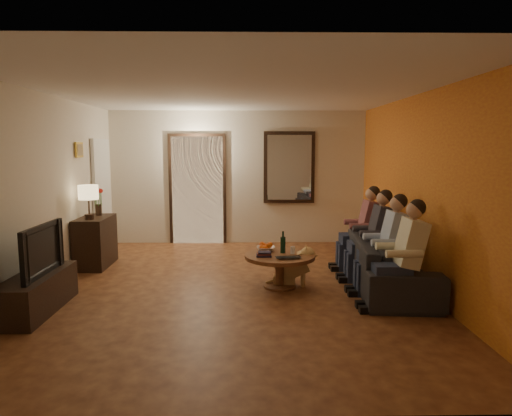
{
  "coord_description": "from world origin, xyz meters",
  "views": [
    {
      "loc": [
        0.18,
        -5.98,
        1.88
      ],
      "look_at": [
        0.3,
        0.3,
        1.05
      ],
      "focal_mm": 32.0,
      "sensor_mm": 36.0,
      "label": 1
    }
  ],
  "objects_px": {
    "sofa": "(388,263)",
    "person_d": "(365,232)",
    "person_c": "(376,239)",
    "table_lamp": "(89,202)",
    "wine_bottle": "(283,242)",
    "bowl": "(266,249)",
    "coffee_table": "(280,271)",
    "tv": "(34,250)",
    "tv_stand": "(37,293)",
    "laptop": "(289,259)",
    "dresser": "(95,242)",
    "dog": "(291,265)",
    "person_a": "(405,260)",
    "person_b": "(389,249)"
  },
  "relations": [
    {
      "from": "sofa",
      "to": "person_d",
      "type": "xyz_separation_m",
      "value": [
        -0.1,
        0.9,
        0.27
      ]
    },
    {
      "from": "person_c",
      "to": "table_lamp",
      "type": "bearing_deg",
      "value": 170.82
    },
    {
      "from": "sofa",
      "to": "wine_bottle",
      "type": "height_order",
      "value": "wine_bottle"
    },
    {
      "from": "person_d",
      "to": "bowl",
      "type": "height_order",
      "value": "person_d"
    },
    {
      "from": "coffee_table",
      "to": "tv",
      "type": "bearing_deg",
      "value": -162.84
    },
    {
      "from": "tv_stand",
      "to": "laptop",
      "type": "bearing_deg",
      "value": 11.53
    },
    {
      "from": "dresser",
      "to": "person_c",
      "type": "distance_m",
      "value": 4.34
    },
    {
      "from": "dog",
      "to": "coffee_table",
      "type": "bearing_deg",
      "value": -153.46
    },
    {
      "from": "person_d",
      "to": "dog",
      "type": "bearing_deg",
      "value": -146.32
    },
    {
      "from": "tv",
      "to": "person_d",
      "type": "height_order",
      "value": "person_d"
    },
    {
      "from": "dog",
      "to": "wine_bottle",
      "type": "height_order",
      "value": "wine_bottle"
    },
    {
      "from": "tv_stand",
      "to": "person_c",
      "type": "bearing_deg",
      "value": 15.3
    },
    {
      "from": "tv",
      "to": "person_c",
      "type": "bearing_deg",
      "value": -74.7
    },
    {
      "from": "tv",
      "to": "dog",
      "type": "bearing_deg",
      "value": -72.5
    },
    {
      "from": "person_d",
      "to": "wine_bottle",
      "type": "relative_size",
      "value": 3.87
    },
    {
      "from": "person_c",
      "to": "dog",
      "type": "xyz_separation_m",
      "value": [
        -1.21,
        -0.2,
        -0.32
      ]
    },
    {
      "from": "tv",
      "to": "person_d",
      "type": "xyz_separation_m",
      "value": [
        4.24,
        1.76,
        -0.13
      ]
    },
    {
      "from": "tv_stand",
      "to": "person_d",
      "type": "relative_size",
      "value": 1.1
    },
    {
      "from": "person_a",
      "to": "laptop",
      "type": "xyz_separation_m",
      "value": [
        -1.27,
        0.65,
        -0.14
      ]
    },
    {
      "from": "coffee_table",
      "to": "laptop",
      "type": "relative_size",
      "value": 2.89
    },
    {
      "from": "tv",
      "to": "coffee_table",
      "type": "bearing_deg",
      "value": -72.84
    },
    {
      "from": "dresser",
      "to": "sofa",
      "type": "bearing_deg",
      "value": -15.52
    },
    {
      "from": "person_a",
      "to": "wine_bottle",
      "type": "height_order",
      "value": "person_a"
    },
    {
      "from": "sofa",
      "to": "coffee_table",
      "type": "relative_size",
      "value": 2.38
    },
    {
      "from": "dresser",
      "to": "table_lamp",
      "type": "bearing_deg",
      "value": -90.0
    },
    {
      "from": "bowl",
      "to": "dresser",
      "type": "bearing_deg",
      "value": 160.33
    },
    {
      "from": "table_lamp",
      "to": "sofa",
      "type": "bearing_deg",
      "value": -12.79
    },
    {
      "from": "dresser",
      "to": "laptop",
      "type": "bearing_deg",
      "value": -26.21
    },
    {
      "from": "dresser",
      "to": "dog",
      "type": "relative_size",
      "value": 1.58
    },
    {
      "from": "person_c",
      "to": "dog",
      "type": "height_order",
      "value": "person_c"
    },
    {
      "from": "table_lamp",
      "to": "wine_bottle",
      "type": "bearing_deg",
      "value": -16.43
    },
    {
      "from": "person_b",
      "to": "dresser",
      "type": "bearing_deg",
      "value": 160.45
    },
    {
      "from": "table_lamp",
      "to": "person_c",
      "type": "bearing_deg",
      "value": -9.18
    },
    {
      "from": "dresser",
      "to": "laptop",
      "type": "relative_size",
      "value": 2.7
    },
    {
      "from": "tv",
      "to": "wine_bottle",
      "type": "bearing_deg",
      "value": -71.33
    },
    {
      "from": "dog",
      "to": "laptop",
      "type": "distance_m",
      "value": 0.4
    },
    {
      "from": "table_lamp",
      "to": "person_d",
      "type": "bearing_deg",
      "value": -1.15
    },
    {
      "from": "person_b",
      "to": "dog",
      "type": "xyz_separation_m",
      "value": [
        -1.21,
        0.4,
        -0.32
      ]
    },
    {
      "from": "table_lamp",
      "to": "coffee_table",
      "type": "distance_m",
      "value": 3.14
    },
    {
      "from": "sofa",
      "to": "laptop",
      "type": "relative_size",
      "value": 6.88
    },
    {
      "from": "person_c",
      "to": "sofa",
      "type": "bearing_deg",
      "value": -71.57
    },
    {
      "from": "sofa",
      "to": "dog",
      "type": "relative_size",
      "value": 4.04
    },
    {
      "from": "person_a",
      "to": "laptop",
      "type": "height_order",
      "value": "person_a"
    },
    {
      "from": "bowl",
      "to": "person_d",
      "type": "bearing_deg",
      "value": 22.86
    },
    {
      "from": "tv",
      "to": "bowl",
      "type": "bearing_deg",
      "value": -67.64
    },
    {
      "from": "person_c",
      "to": "laptop",
      "type": "height_order",
      "value": "person_c"
    },
    {
      "from": "table_lamp",
      "to": "tv_stand",
      "type": "height_order",
      "value": "table_lamp"
    },
    {
      "from": "person_b",
      "to": "person_d",
      "type": "xyz_separation_m",
      "value": [
        0.0,
        1.2,
        0.0
      ]
    },
    {
      "from": "person_b",
      "to": "dog",
      "type": "relative_size",
      "value": 2.14
    },
    {
      "from": "person_c",
      "to": "bowl",
      "type": "distance_m",
      "value": 1.56
    }
  ]
}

